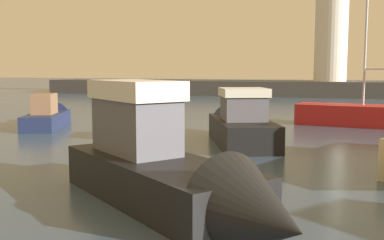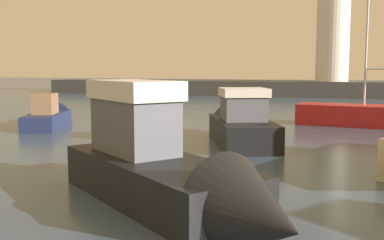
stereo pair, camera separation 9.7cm
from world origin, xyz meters
name	(u,v)px [view 1 (the left image)]	position (x,y,z in m)	size (l,w,h in m)	color
ground_plane	(270,120)	(0.00, 26.32, 0.00)	(220.00, 220.00, 0.00)	#384C60
breakwater	(299,88)	(0.00, 52.64, 0.86)	(62.57, 6.43, 1.73)	#423F3D
lighthouse	(332,13)	(3.41, 52.64, 9.41)	(3.61, 3.61, 16.21)	silver
motorboat_1	(176,172)	(0.27, 7.50, 0.86)	(7.20, 6.31, 3.33)	black
motorboat_2	(238,124)	(-0.34, 17.69, 0.75)	(4.46, 7.12, 2.80)	black
motorboat_3	(50,116)	(-11.35, 19.97, 0.55)	(3.54, 6.06, 2.19)	#1E284C
sailboat_moored	(380,115)	(6.13, 24.69, 0.62)	(9.07, 3.61, 12.23)	#B21E1E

